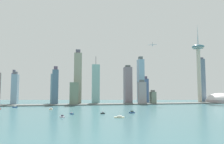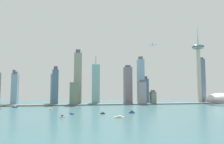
# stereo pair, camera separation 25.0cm
# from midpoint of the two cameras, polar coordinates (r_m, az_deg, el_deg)

# --- Properties ---
(ground_plane) EXTENTS (6000.00, 6000.00, 0.00)m
(ground_plane) POSITION_cam_midpoint_polar(r_m,az_deg,el_deg) (288.36, 15.21, -13.92)
(ground_plane) COLOR #386369
(waterfront_pier) EXTENTS (962.34, 62.01, 2.85)m
(waterfront_pier) POSITION_cam_midpoint_polar(r_m,az_deg,el_deg) (685.59, -0.36, -8.66)
(waterfront_pier) COLOR #565E5B
(waterfront_pier) RESTS_ON ground
(observation_tower) EXTENTS (44.29, 44.29, 295.28)m
(observation_tower) POSITION_cam_midpoint_polar(r_m,az_deg,el_deg) (843.32, 22.35, 2.94)
(observation_tower) COLOR beige
(observation_tower) RESTS_ON ground
(stadium_dome) EXTENTS (97.75, 97.75, 47.89)m
(stadium_dome) POSITION_cam_midpoint_polar(r_m,az_deg,el_deg) (864.97, 27.18, -6.76)
(stadium_dome) COLOR #A69498
(stadium_dome) RESTS_ON ground
(skyscraper_0) EXTENTS (26.32, 26.95, 134.24)m
(skyscraper_0) POSITION_cam_midpoint_polar(r_m,az_deg,el_deg) (748.91, 4.30, -3.46)
(skyscraper_0) COLOR gray
(skyscraper_0) RESTS_ON ground
(skyscraper_1) EXTENTS (16.42, 24.05, 174.95)m
(skyscraper_1) POSITION_cam_midpoint_polar(r_m,az_deg,el_deg) (902.07, 23.16, -2.02)
(skyscraper_1) COLOR slate
(skyscraper_1) RESTS_ON ground
(skyscraper_2) EXTENTS (18.06, 24.92, 104.00)m
(skyscraper_2) POSITION_cam_midpoint_polar(r_m,az_deg,el_deg) (728.26, -24.80, -4.21)
(skyscraper_2) COLOR #7EA0B9
(skyscraper_2) RESTS_ON ground
(skyscraper_3) EXTENTS (26.97, 16.19, 164.78)m
(skyscraper_3) POSITION_cam_midpoint_polar(r_m,az_deg,el_deg) (739.08, -4.44, -3.21)
(skyscraper_3) COLOR #87BAB7
(skyscraper_3) RESTS_ON ground
(skyscraper_4) EXTENTS (18.82, 12.23, 121.10)m
(skyscraper_4) POSITION_cam_midpoint_polar(r_m,az_deg,el_deg) (685.56, -15.10, -3.81)
(skyscraper_4) COLOR slate
(skyscraper_4) RESTS_ON ground
(skyscraper_5) EXTENTS (12.05, 15.47, 114.50)m
(skyscraper_5) POSITION_cam_midpoint_polar(r_m,az_deg,el_deg) (784.11, -25.12, -3.90)
(skyscraper_5) COLOR slate
(skyscraper_5) RESTS_ON ground
(skyscraper_6) EXTENTS (25.23, 26.63, 181.93)m
(skyscraper_6) POSITION_cam_midpoint_polar(r_m,az_deg,el_deg) (713.41, -9.28, -1.55)
(skyscraper_6) COLOR gray
(skyscraper_6) RESTS_ON ground
(skyscraper_7) EXTENTS (26.86, 21.15, 70.13)m
(skyscraper_7) POSITION_cam_midpoint_polar(r_m,az_deg,el_deg) (668.64, -10.27, -5.79)
(skyscraper_7) COLOR gray
(skyscraper_7) RESTS_ON ground
(skyscraper_9) EXTENTS (24.22, 21.24, 80.68)m
(skyscraper_9) POSITION_cam_midpoint_polar(r_m,az_deg,el_deg) (710.20, 8.10, -5.53)
(skyscraper_9) COLOR #989297
(skyscraper_9) RESTS_ON ground
(skyscraper_10) EXTENTS (19.05, 26.65, 97.40)m
(skyscraper_10) POSITION_cam_midpoint_polar(r_m,az_deg,el_deg) (796.20, 8.97, -4.88)
(skyscraper_10) COLOR #445D88
(skyscraper_10) RESTS_ON ground
(skyscraper_11) EXTENTS (19.10, 17.08, 115.74)m
(skyscraper_11) POSITION_cam_midpoint_polar(r_m,az_deg,el_deg) (733.17, -15.53, -4.41)
(skyscraper_11) COLOR #698F9F
(skyscraper_11) RESTS_ON ground
(skyscraper_12) EXTENTS (20.25, 26.37, 165.77)m
(skyscraper_12) POSITION_cam_midpoint_polar(r_m,az_deg,el_deg) (756.13, 7.78, -2.33)
(skyscraper_12) COLOR #83ABC6
(skyscraper_12) RESTS_ON ground
(skyscraper_13) EXTENTS (15.09, 25.58, 46.06)m
(skyscraper_13) POSITION_cam_midpoint_polar(r_m,az_deg,el_deg) (718.44, 11.00, -6.81)
(skyscraper_13) COLOR slate
(skyscraper_13) RESTS_ON ground
(boat_0) EXTENTS (12.80, 8.75, 5.03)m
(boat_0) POSITION_cam_midpoint_polar(r_m,az_deg,el_deg) (430.56, 5.42, -10.79)
(boat_0) COLOR #2B5085
(boat_0) RESTS_ON ground
(boat_1) EXTENTS (7.84, 10.43, 10.59)m
(boat_1) POSITION_cam_midpoint_polar(r_m,az_deg,el_deg) (416.75, -10.90, -10.98)
(boat_1) COLOR #254E85
(boat_1) RESTS_ON ground
(boat_2) EXTENTS (17.98, 10.56, 10.33)m
(boat_2) POSITION_cam_midpoint_polar(r_m,az_deg,el_deg) (359.10, 1.98, -12.07)
(boat_2) COLOR beige
(boat_2) RESTS_ON ground
(boat_3) EXTENTS (8.60, 3.04, 9.62)m
(boat_3) POSITION_cam_midpoint_polar(r_m,az_deg,el_deg) (416.82, -2.54, -11.03)
(boat_3) COLOR black
(boat_3) RESTS_ON ground
(boat_5) EXTENTS (8.67, 9.77, 4.57)m
(boat_5) POSITION_cam_midpoint_polar(r_m,az_deg,el_deg) (370.40, -13.34, -11.66)
(boat_5) COLOR white
(boat_5) RESTS_ON ground
(boat_6) EXTENTS (6.72, 17.99, 4.48)m
(boat_6) POSITION_cam_midpoint_polar(r_m,az_deg,el_deg) (526.23, -16.23, -9.56)
(boat_6) COLOR beige
(boat_6) RESTS_ON ground
(boat_7) EXTENTS (12.36, 6.55, 5.08)m
(boat_7) POSITION_cam_midpoint_polar(r_m,az_deg,el_deg) (618.90, -24.79, -8.57)
(boat_7) COLOR navy
(boat_7) RESTS_ON ground
(airplane) EXTENTS (29.44, 27.48, 7.49)m
(airplane) POSITION_cam_midpoint_polar(r_m,az_deg,el_deg) (710.83, 10.89, 7.19)
(airplane) COLOR silver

